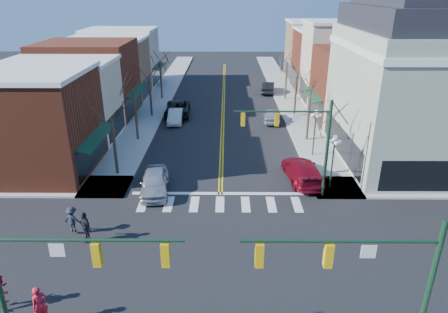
{
  "coord_description": "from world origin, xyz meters",
  "views": [
    {
      "loc": [
        0.46,
        -18.26,
        13.94
      ],
      "look_at": [
        0.27,
        8.19,
        2.8
      ],
      "focal_mm": 32.0,
      "sensor_mm": 36.0,
      "label": 1
    }
  ],
  "objects_px": {
    "victorian_corner": "(421,84)",
    "car_left_mid": "(176,116)",
    "car_left_near": "(155,182)",
    "pedestrian_dark_a": "(85,227)",
    "pedestrian_red_a": "(40,305)",
    "lamppost_corner": "(333,153)",
    "pedestrian_dark_b": "(72,219)",
    "car_right_far": "(268,87)",
    "car_left_far": "(177,109)",
    "car_right_near": "(303,170)",
    "pedestrian_red_b": "(2,290)",
    "lamppost_midblock": "(315,125)",
    "car_right_mid": "(272,115)"
  },
  "relations": [
    {
      "from": "car_left_mid",
      "to": "car_right_near",
      "type": "height_order",
      "value": "car_right_near"
    },
    {
      "from": "lamppost_midblock",
      "to": "pedestrian_red_b",
      "type": "height_order",
      "value": "lamppost_midblock"
    },
    {
      "from": "car_left_far",
      "to": "pedestrian_red_a",
      "type": "relative_size",
      "value": 3.2
    },
    {
      "from": "victorian_corner",
      "to": "pedestrian_red_b",
      "type": "height_order",
      "value": "victorian_corner"
    },
    {
      "from": "pedestrian_red_b",
      "to": "car_left_far",
      "type": "bearing_deg",
      "value": -12.54
    },
    {
      "from": "car_left_far",
      "to": "pedestrian_red_b",
      "type": "relative_size",
      "value": 3.52
    },
    {
      "from": "pedestrian_dark_b",
      "to": "car_right_mid",
      "type": "bearing_deg",
      "value": -109.92
    },
    {
      "from": "pedestrian_red_a",
      "to": "lamppost_corner",
      "type": "bearing_deg",
      "value": -12.0
    },
    {
      "from": "car_left_mid",
      "to": "car_right_far",
      "type": "height_order",
      "value": "car_right_far"
    },
    {
      "from": "car_left_near",
      "to": "car_left_far",
      "type": "distance_m",
      "value": 19.16
    },
    {
      "from": "car_left_mid",
      "to": "pedestrian_dark_a",
      "type": "xyz_separation_m",
      "value": [
        -2.51,
        -23.15,
        0.38
      ]
    },
    {
      "from": "car_right_near",
      "to": "pedestrian_dark_b",
      "type": "xyz_separation_m",
      "value": [
        -15.31,
        -7.55,
        0.15
      ]
    },
    {
      "from": "car_right_near",
      "to": "pedestrian_dark_b",
      "type": "relative_size",
      "value": 3.43
    },
    {
      "from": "lamppost_midblock",
      "to": "pedestrian_dark_a",
      "type": "xyz_separation_m",
      "value": [
        -16.01,
        -13.42,
        -1.85
      ]
    },
    {
      "from": "victorian_corner",
      "to": "car_left_mid",
      "type": "distance_m",
      "value": 24.8
    },
    {
      "from": "car_left_far",
      "to": "pedestrian_dark_a",
      "type": "distance_m",
      "value": 25.69
    },
    {
      "from": "car_left_mid",
      "to": "pedestrian_dark_a",
      "type": "relative_size",
      "value": 2.3
    },
    {
      "from": "victorian_corner",
      "to": "pedestrian_red_b",
      "type": "relative_size",
      "value": 8.33
    },
    {
      "from": "pedestrian_red_a",
      "to": "pedestrian_dark_b",
      "type": "relative_size",
      "value": 1.11
    },
    {
      "from": "car_left_mid",
      "to": "car_left_far",
      "type": "distance_m",
      "value": 2.43
    },
    {
      "from": "pedestrian_red_a",
      "to": "victorian_corner",
      "type": "bearing_deg",
      "value": -13.25
    },
    {
      "from": "car_right_near",
      "to": "car_right_far",
      "type": "relative_size",
      "value": 1.17
    },
    {
      "from": "victorian_corner",
      "to": "lamppost_corner",
      "type": "xyz_separation_m",
      "value": [
        -8.3,
        -6.0,
        -3.7
      ]
    },
    {
      "from": "victorian_corner",
      "to": "lamppost_corner",
      "type": "height_order",
      "value": "victorian_corner"
    },
    {
      "from": "pedestrian_red_a",
      "to": "car_left_near",
      "type": "bearing_deg",
      "value": 25.52
    },
    {
      "from": "car_left_near",
      "to": "car_right_near",
      "type": "xyz_separation_m",
      "value": [
        11.24,
        2.07,
        0.0
      ]
    },
    {
      "from": "car_left_far",
      "to": "victorian_corner",
      "type": "bearing_deg",
      "value": -32.84
    },
    {
      "from": "lamppost_midblock",
      "to": "car_left_mid",
      "type": "height_order",
      "value": "lamppost_midblock"
    },
    {
      "from": "lamppost_corner",
      "to": "pedestrian_dark_a",
      "type": "relative_size",
      "value": 2.26
    },
    {
      "from": "victorian_corner",
      "to": "pedestrian_dark_a",
      "type": "bearing_deg",
      "value": -152.01
    },
    {
      "from": "car_right_far",
      "to": "pedestrian_red_a",
      "type": "distance_m",
      "value": 45.62
    },
    {
      "from": "pedestrian_dark_a",
      "to": "pedestrian_dark_b",
      "type": "bearing_deg",
      "value": -177.93
    },
    {
      "from": "car_right_mid",
      "to": "pedestrian_red_a",
      "type": "bearing_deg",
      "value": 71.5
    },
    {
      "from": "pedestrian_red_a",
      "to": "pedestrian_red_b",
      "type": "distance_m",
      "value": 2.48
    },
    {
      "from": "car_left_near",
      "to": "car_right_far",
      "type": "bearing_deg",
      "value": 63.32
    },
    {
      "from": "lamppost_corner",
      "to": "pedestrian_dark_a",
      "type": "xyz_separation_m",
      "value": [
        -16.01,
        -6.92,
        -1.85
      ]
    },
    {
      "from": "lamppost_corner",
      "to": "car_right_near",
      "type": "distance_m",
      "value": 3.19
    },
    {
      "from": "car_left_mid",
      "to": "car_right_near",
      "type": "relative_size",
      "value": 0.76
    },
    {
      "from": "car_left_near",
      "to": "car_left_far",
      "type": "relative_size",
      "value": 0.82
    },
    {
      "from": "car_left_near",
      "to": "pedestrian_dark_b",
      "type": "bearing_deg",
      "value": -133.22
    },
    {
      "from": "car_left_near",
      "to": "pedestrian_red_b",
      "type": "bearing_deg",
      "value": -120.34
    },
    {
      "from": "car_left_near",
      "to": "pedestrian_dark_a",
      "type": "bearing_deg",
      "value": -121.41
    },
    {
      "from": "car_left_mid",
      "to": "lamppost_corner",
      "type": "bearing_deg",
      "value": -51.77
    },
    {
      "from": "car_left_far",
      "to": "pedestrian_dark_a",
      "type": "xyz_separation_m",
      "value": [
        -2.45,
        -25.57,
        0.27
      ]
    },
    {
      "from": "car_left_mid",
      "to": "car_right_far",
      "type": "distance_m",
      "value": 18.21
    },
    {
      "from": "victorian_corner",
      "to": "car_right_near",
      "type": "relative_size",
      "value": 2.45
    },
    {
      "from": "pedestrian_red_a",
      "to": "pedestrian_red_b",
      "type": "xyz_separation_m",
      "value": [
        -2.25,
        1.04,
        -0.09
      ]
    },
    {
      "from": "car_left_near",
      "to": "pedestrian_dark_b",
      "type": "relative_size",
      "value": 2.9
    },
    {
      "from": "car_right_far",
      "to": "lamppost_corner",
      "type": "bearing_deg",
      "value": 100.2
    },
    {
      "from": "car_left_mid",
      "to": "pedestrian_dark_a",
      "type": "height_order",
      "value": "pedestrian_dark_a"
    }
  ]
}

